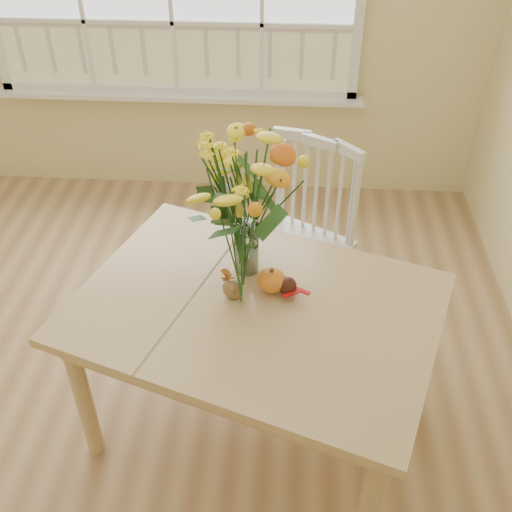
{
  "coord_description": "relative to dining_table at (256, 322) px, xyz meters",
  "views": [
    {
      "loc": [
        0.76,
        -1.5,
        2.28
      ],
      "look_at": [
        0.65,
        0.2,
        0.95
      ],
      "focal_mm": 42.0,
      "sensor_mm": 36.0,
      "label": 1
    }
  ],
  "objects": [
    {
      "name": "windsor_chair",
      "position": [
        0.19,
        0.73,
        -0.08
      ],
      "size": [
        0.62,
        0.61,
        1.0
      ],
      "rotation": [
        0.0,
        0.0,
        -0.52
      ],
      "color": "white",
      "rests_on": "floor"
    },
    {
      "name": "turkey_figurine",
      "position": [
        -0.09,
        0.03,
        0.14
      ],
      "size": [
        0.11,
        0.11,
        0.11
      ],
      "rotation": [
        0.0,
        0.0,
        -0.67
      ],
      "color": "#CCB78C",
      "rests_on": "dining_table"
    },
    {
      "name": "floor",
      "position": [
        -0.65,
        -0.18,
        -0.64
      ],
      "size": [
        4.0,
        4.5,
        0.01
      ],
      "primitive_type": "cube",
      "color": "#9E754C",
      "rests_on": "ground"
    },
    {
      "name": "dark_gourd",
      "position": [
        0.12,
        0.07,
        0.13
      ],
      "size": [
        0.13,
        0.08,
        0.07
      ],
      "color": "#38160F",
      "rests_on": "dining_table"
    },
    {
      "name": "dining_table",
      "position": [
        0.0,
        0.0,
        0.0
      ],
      "size": [
        1.6,
        1.36,
        0.73
      ],
      "rotation": [
        0.0,
        0.0,
        -0.33
      ],
      "color": "tan",
      "rests_on": "floor"
    },
    {
      "name": "pumpkin",
      "position": [
        0.06,
        0.09,
        0.14
      ],
      "size": [
        0.11,
        0.11,
        0.09
      ],
      "primitive_type": "ellipsoid",
      "color": "orange",
      "rests_on": "dining_table"
    },
    {
      "name": "flower_vase",
      "position": [
        -0.05,
        0.21,
        0.42
      ],
      "size": [
        0.46,
        0.46,
        0.55
      ],
      "color": "white",
      "rests_on": "dining_table"
    }
  ]
}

